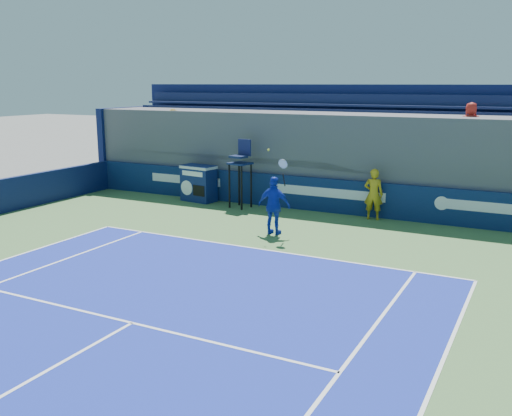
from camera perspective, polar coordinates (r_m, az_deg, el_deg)
The scene contains 6 objects.
ball_person at distance 19.21m, azimuth 11.67°, elevation 1.37°, with size 0.62×0.41×1.71m, color gold.
back_hoarding at distance 20.09m, azimuth 7.37°, elevation 1.23°, with size 20.40×0.21×1.20m.
match_clock at distance 21.90m, azimuth -5.76°, elevation 2.58°, with size 1.41×0.89×1.40m.
umpire_chair at distance 20.55m, azimuth -1.54°, elevation 4.21°, with size 0.81×0.81×2.48m.
tennis_player at distance 16.94m, azimuth 1.83°, elevation 0.25°, with size 1.03×0.44×2.57m.
stadium_seating at distance 21.82m, azimuth 9.32°, elevation 5.33°, with size 21.00×4.05×4.40m.
Camera 1 is at (6.70, -1.44, 4.45)m, focal length 40.00 mm.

